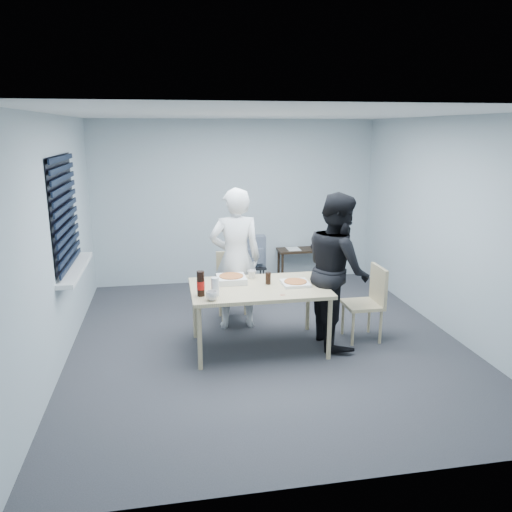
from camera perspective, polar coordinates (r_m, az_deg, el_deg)
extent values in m
plane|color=#313035|center=(6.02, 1.18, -9.65)|extent=(5.00, 5.00, 0.00)
plane|color=white|center=(5.51, 1.32, 15.91)|extent=(5.00, 5.00, 0.00)
plane|color=#AEBCC2|center=(8.05, -2.30, 6.12)|extent=(4.50, 0.00, 4.50)
plane|color=#AEBCC2|center=(3.30, 9.93, -6.24)|extent=(4.50, 0.00, 4.50)
plane|color=#AEBCC2|center=(5.63, -21.81, 1.54)|extent=(0.00, 5.00, 5.00)
plane|color=#AEBCC2|center=(6.45, 21.28, 3.10)|extent=(0.00, 5.00, 5.00)
plane|color=black|center=(5.97, -21.16, 4.72)|extent=(0.00, 1.30, 1.30)
cube|color=black|center=(5.97, -20.88, 4.74)|extent=(0.04, 1.30, 1.25)
cube|color=silver|center=(6.09, -19.91, -1.41)|extent=(0.18, 1.42, 0.05)
cube|color=#CFBB86|center=(5.59, 0.32, -3.69)|extent=(1.52, 0.96, 0.04)
cylinder|color=#CFBB86|center=(5.25, -6.45, -9.33)|extent=(0.05, 0.05, 0.70)
cylinder|color=#CFBB86|center=(6.03, -7.01, -6.15)|extent=(0.05, 0.05, 0.70)
cylinder|color=#CFBB86|center=(5.50, 8.39, -8.25)|extent=(0.05, 0.05, 0.70)
cylinder|color=#CFBB86|center=(6.25, 5.95, -5.37)|extent=(0.05, 0.05, 0.70)
cube|color=#CFBB86|center=(6.50, -2.50, -3.77)|extent=(0.42, 0.42, 0.04)
cube|color=#CFBB86|center=(6.61, -2.75, -1.29)|extent=(0.42, 0.04, 0.44)
cylinder|color=#CFBB86|center=(6.39, -3.79, -6.23)|extent=(0.03, 0.03, 0.41)
cylinder|color=#CFBB86|center=(6.71, -4.12, -5.23)|extent=(0.03, 0.03, 0.41)
cylinder|color=#CFBB86|center=(6.44, -0.77, -6.06)|extent=(0.03, 0.03, 0.41)
cylinder|color=#CFBB86|center=(6.75, -1.24, -5.07)|extent=(0.03, 0.03, 0.41)
cube|color=#CFBB86|center=(6.05, 12.05, -5.47)|extent=(0.42, 0.42, 0.04)
cube|color=#CFBB86|center=(6.05, 13.83, -3.18)|extent=(0.04, 0.42, 0.44)
cylinder|color=#CFBB86|center=(5.93, 11.01, -8.19)|extent=(0.03, 0.03, 0.41)
cylinder|color=#CFBB86|center=(6.22, 9.89, -7.03)|extent=(0.03, 0.03, 0.41)
cylinder|color=#CFBB86|center=(6.05, 14.05, -7.87)|extent=(0.03, 0.03, 0.41)
cylinder|color=#CFBB86|center=(6.34, 12.80, -6.76)|extent=(0.03, 0.03, 0.41)
imported|color=white|center=(6.17, -2.35, -0.35)|extent=(0.65, 0.42, 1.77)
imported|color=black|center=(5.78, 9.28, -1.54)|extent=(0.47, 0.86, 1.77)
cube|color=black|center=(8.20, 5.34, 0.69)|extent=(0.81, 0.36, 0.04)
cylinder|color=black|center=(8.05, 3.04, -1.52)|extent=(0.04, 0.04, 0.51)
cylinder|color=black|center=(8.31, 2.60, -1.00)|extent=(0.04, 0.04, 0.51)
cylinder|color=black|center=(8.24, 8.01, -1.26)|extent=(0.04, 0.04, 0.51)
cylinder|color=black|center=(8.50, 7.42, -0.76)|extent=(0.04, 0.04, 0.51)
cube|color=black|center=(7.53, -0.21, -1.23)|extent=(0.32, 0.32, 0.04)
cylinder|color=black|center=(7.46, -0.96, -3.17)|extent=(0.04, 0.04, 0.41)
cylinder|color=black|center=(7.69, -1.25, -2.64)|extent=(0.04, 0.04, 0.41)
cylinder|color=black|center=(7.50, 0.86, -3.07)|extent=(0.04, 0.04, 0.41)
cylinder|color=black|center=(7.73, 0.52, -2.55)|extent=(0.04, 0.04, 0.41)
cube|color=slate|center=(7.47, -0.21, 0.60)|extent=(0.33, 0.18, 0.46)
cube|color=slate|center=(7.36, -0.05, -0.03)|extent=(0.24, 0.07, 0.22)
cube|color=white|center=(5.74, -2.84, -2.83)|extent=(0.32, 0.32, 0.03)
cube|color=white|center=(5.73, -2.84, -2.50)|extent=(0.32, 0.32, 0.03)
cylinder|color=#CC7F38|center=(5.72, -2.84, -2.28)|extent=(0.28, 0.28, 0.01)
cube|color=white|center=(5.66, 4.52, -3.12)|extent=(0.30, 0.30, 0.03)
cylinder|color=#CC7F38|center=(5.65, 4.52, -2.92)|extent=(0.26, 0.26, 0.01)
imported|color=silver|center=(5.15, -5.07, -4.54)|extent=(0.17, 0.17, 0.10)
imported|color=silver|center=(5.88, -0.50, -2.09)|extent=(0.10, 0.10, 0.09)
cylinder|color=black|center=(5.65, 1.39, -2.55)|extent=(0.07, 0.07, 0.14)
cylinder|color=black|center=(5.27, -6.34, -3.15)|extent=(0.08, 0.08, 0.27)
cylinder|color=red|center=(5.27, -6.33, -3.34)|extent=(0.08, 0.08, 0.09)
cylinder|color=silver|center=(5.26, -4.69, -3.52)|extent=(0.10, 0.10, 0.20)
torus|color=red|center=(5.30, 3.08, -4.46)|extent=(0.05, 0.05, 0.00)
cube|color=white|center=(8.17, 4.29, 0.82)|extent=(0.23, 0.29, 0.00)
cube|color=black|center=(8.24, 6.83, 1.07)|extent=(0.15, 0.11, 0.06)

